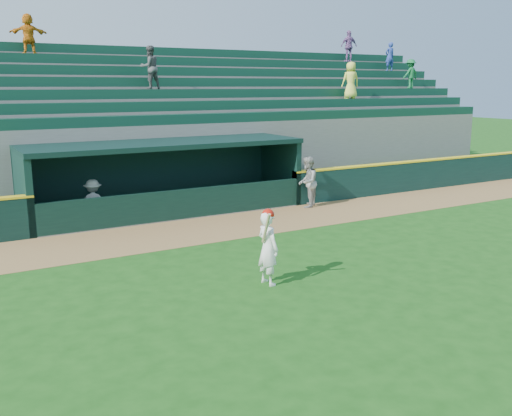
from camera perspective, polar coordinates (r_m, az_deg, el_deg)
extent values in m
plane|color=#184912|center=(13.33, 3.49, -6.73)|extent=(120.00, 120.00, 0.00)
cube|color=olive|center=(17.44, -5.46, -2.19)|extent=(40.00, 3.00, 0.01)
cube|color=black|center=(25.98, 18.19, 3.33)|extent=(15.50, 0.30, 1.20)
cube|color=yellow|center=(25.90, 18.28, 4.71)|extent=(15.50, 0.32, 0.06)
imported|color=#969792|center=(20.55, 5.17, 2.60)|extent=(1.13, 1.12, 1.83)
imported|color=gray|center=(18.48, -15.95, 0.52)|extent=(1.05, 0.76, 1.46)
cube|color=slate|center=(19.95, -8.85, -0.41)|extent=(9.00, 2.60, 0.04)
cube|color=black|center=(18.61, -22.25, 1.46)|extent=(0.20, 2.60, 2.30)
cube|color=black|center=(21.81, 2.39, 3.81)|extent=(0.20, 2.60, 2.30)
cube|color=black|center=(20.94, -10.25, 3.28)|extent=(9.40, 0.20, 2.30)
cube|color=black|center=(19.58, -9.07, 6.35)|extent=(9.40, 2.80, 0.16)
cube|color=black|center=(18.74, -7.52, 0.32)|extent=(9.00, 0.16, 1.00)
cube|color=brown|center=(20.64, -9.68, 0.63)|extent=(8.40, 0.45, 0.10)
cube|color=slate|center=(21.39, -10.77, 4.27)|extent=(34.00, 0.85, 2.91)
cube|color=#0F3828|center=(21.12, -10.84, 8.63)|extent=(34.00, 0.60, 0.36)
cube|color=slate|center=(22.16, -11.54, 5.09)|extent=(34.00, 0.85, 3.36)
cube|color=#0F3828|center=(21.90, -11.64, 9.89)|extent=(34.00, 0.60, 0.36)
cube|color=slate|center=(22.94, -12.25, 5.86)|extent=(34.00, 0.85, 3.81)
cube|color=#0F3828|center=(22.70, -12.39, 11.07)|extent=(34.00, 0.60, 0.36)
cube|color=slate|center=(23.72, -12.92, 6.57)|extent=(34.00, 0.85, 4.26)
cube|color=#0F3828|center=(23.51, -13.10, 12.16)|extent=(34.00, 0.60, 0.36)
cube|color=slate|center=(24.51, -13.55, 7.24)|extent=(34.00, 0.85, 4.71)
cube|color=#0F3828|center=(24.32, -13.77, 13.18)|extent=(34.00, 0.60, 0.36)
cube|color=slate|center=(25.31, -14.14, 7.87)|extent=(34.00, 0.85, 5.16)
cube|color=#0F3828|center=(25.15, -14.39, 14.13)|extent=(34.00, 0.60, 0.36)
cube|color=slate|center=(26.11, -14.70, 8.46)|extent=(34.00, 0.85, 5.61)
cube|color=#0F3828|center=(25.99, -14.99, 15.02)|extent=(34.00, 0.60, 0.36)
cube|color=slate|center=(26.66, -15.04, 8.51)|extent=(34.50, 0.30, 5.61)
imported|color=#283E93|center=(31.90, 13.22, 14.52)|extent=(0.57, 0.41, 1.47)
imported|color=#4D4D4D|center=(22.98, -10.58, 13.65)|extent=(0.89, 0.74, 1.64)
imported|color=#166733|center=(30.55, 15.19, 12.83)|extent=(0.97, 0.60, 1.44)
imported|color=#DCE350|center=(26.86, 9.45, 12.49)|extent=(0.91, 0.71, 1.65)
imported|color=#8A599A|center=(31.20, 9.28, 15.68)|extent=(0.98, 0.52, 1.59)
imported|color=orange|center=(24.54, -21.81, 15.89)|extent=(1.43, 0.62, 1.49)
imported|color=white|center=(12.50, 1.20, -4.05)|extent=(0.47, 0.64, 1.64)
sphere|color=red|center=(12.31, 1.21, -0.69)|extent=(0.27, 0.27, 0.27)
cylinder|color=tan|center=(12.09, 1.02, -2.05)|extent=(0.20, 0.51, 0.76)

